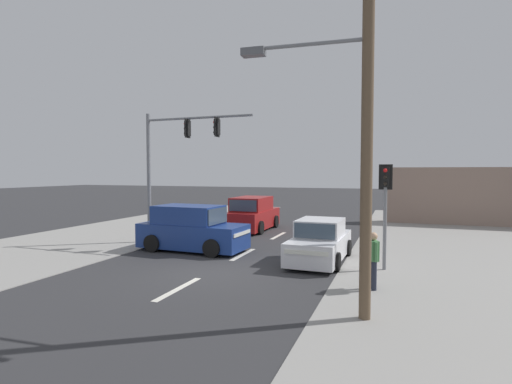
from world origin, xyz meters
TOP-DOWN VIEW (x-y plane):
  - ground_plane at (0.00, 0.00)m, footprint 140.00×140.00m
  - lane_dash_near at (0.00, -2.00)m, footprint 0.20×2.40m
  - lane_dash_mid at (0.00, 3.00)m, footprint 0.20×2.40m
  - lane_dash_far at (0.00, 8.00)m, footprint 0.20×2.40m
  - kerb_right_verge at (9.00, 2.00)m, footprint 10.00×44.00m
  - kerb_left_verge at (-8.50, 4.00)m, footprint 8.00×40.00m
  - utility_pole_foreground_right at (5.00, -2.65)m, footprint 3.78×0.43m
  - traffic_signal_mast at (-3.88, 4.13)m, footprint 5.29×0.45m
  - pedestal_signal_right_kerb at (5.41, 2.21)m, footprint 0.44×0.29m
  - shopfront_wall_far at (11.00, 16.00)m, footprint 12.00×1.00m
  - sedan_oncoming_near at (3.12, 2.84)m, footprint 1.97×4.28m
  - suv_receding_far at (-1.95, 9.43)m, footprint 2.07×4.55m
  - suv_oncoming_mid at (-2.34, 3.06)m, footprint 4.62×2.22m
  - pedestrian_at_kerb at (5.19, -0.26)m, footprint 0.34×0.53m

SIDE VIEW (x-z plane):
  - ground_plane at x=0.00m, z-range 0.00..0.00m
  - lane_dash_near at x=0.00m, z-range 0.00..0.01m
  - lane_dash_mid at x=0.00m, z-range 0.00..0.01m
  - lane_dash_far at x=0.00m, z-range 0.00..0.01m
  - kerb_right_verge at x=9.00m, z-range 0.00..0.02m
  - kerb_left_verge at x=-8.50m, z-range 0.00..0.02m
  - sedan_oncoming_near at x=3.12m, z-range -0.08..1.48m
  - suv_receding_far at x=-1.95m, z-range -0.06..1.83m
  - suv_oncoming_mid at x=-2.34m, z-range -0.06..1.83m
  - pedestrian_at_kerb at x=5.19m, z-range 0.11..1.74m
  - shopfront_wall_far at x=11.00m, z-range 0.00..3.60m
  - pedestal_signal_right_kerb at x=5.41m, z-range 0.64..4.20m
  - traffic_signal_mast at x=-3.88m, z-range 1.15..7.15m
  - utility_pole_foreground_right at x=5.00m, z-range 0.35..8.95m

